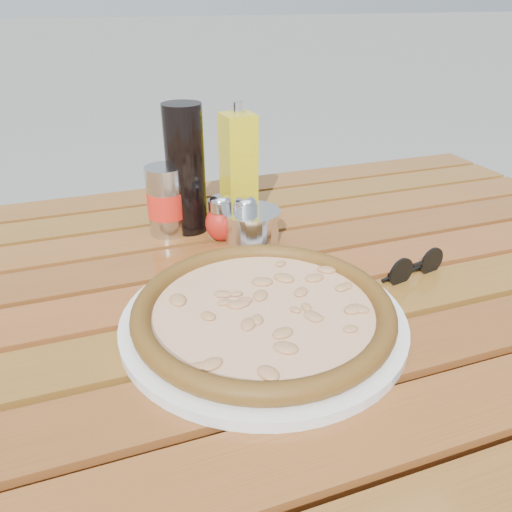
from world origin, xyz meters
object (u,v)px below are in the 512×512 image
object	(u,v)px
sunglasses	(415,267)
parmesan_tin	(252,226)
table	(260,322)
plate	(263,320)
pepper_shaker	(221,219)
dark_bottle	(186,170)
olive_oil_cruet	(238,166)
soda_can	(167,201)
oregano_shaker	(246,221)
pizza	(263,309)

from	to	relation	value
sunglasses	parmesan_tin	bearing A→B (deg)	123.77
table	parmesan_tin	size ratio (longest dim) A/B	11.40
plate	pepper_shaker	bearing A→B (deg)	85.69
table	pepper_shaker	distance (m)	0.19
pepper_shaker	dark_bottle	xyz separation A→B (m)	(-0.04, 0.06, 0.07)
dark_bottle	olive_oil_cruet	world-z (taller)	dark_bottle
olive_oil_cruet	sunglasses	world-z (taller)	olive_oil_cruet
dark_bottle	pepper_shaker	bearing A→B (deg)	-54.83
dark_bottle	sunglasses	size ratio (longest dim) A/B	2.00
table	soda_can	world-z (taller)	soda_can
oregano_shaker	soda_can	bearing A→B (deg)	145.27
pizza	sunglasses	size ratio (longest dim) A/B	4.09
parmesan_tin	sunglasses	xyz separation A→B (m)	(0.19, -0.19, -0.01)
pizza	sunglasses	world-z (taller)	sunglasses
oregano_shaker	soda_can	size ratio (longest dim) A/B	0.68
pizza	olive_oil_cruet	size ratio (longest dim) A/B	2.14
plate	olive_oil_cruet	world-z (taller)	olive_oil_cruet
pepper_shaker	dark_bottle	bearing A→B (deg)	125.17
table	sunglasses	size ratio (longest dim) A/B	12.72
plate	oregano_shaker	distance (m)	0.24
dark_bottle	table	bearing A→B (deg)	-74.75
table	dark_bottle	world-z (taller)	dark_bottle
olive_oil_cruet	parmesan_tin	world-z (taller)	olive_oil_cruet
oregano_shaker	sunglasses	world-z (taller)	oregano_shaker
parmesan_tin	table	bearing A→B (deg)	-103.24
olive_oil_cruet	parmesan_tin	xyz separation A→B (m)	(-0.02, -0.12, -0.07)
sunglasses	table	bearing A→B (deg)	151.42
plate	pizza	world-z (taller)	pizza
pepper_shaker	sunglasses	distance (m)	0.32
oregano_shaker	dark_bottle	world-z (taller)	dark_bottle
plate	oregano_shaker	bearing A→B (deg)	76.67
table	oregano_shaker	xyz separation A→B (m)	(0.02, 0.13, 0.11)
dark_bottle	sunglasses	world-z (taller)	dark_bottle
oregano_shaker	sunglasses	xyz separation A→B (m)	(0.20, -0.20, -0.02)
plate	oregano_shaker	size ratio (longest dim) A/B	4.39
plate	pizza	xyz separation A→B (m)	(0.00, 0.00, 0.02)
table	pepper_shaker	world-z (taller)	pepper_shaker
plate	pepper_shaker	size ratio (longest dim) A/B	4.39
olive_oil_cruet	sunglasses	size ratio (longest dim) A/B	1.91
dark_bottle	olive_oil_cruet	xyz separation A→B (m)	(0.10, 0.03, -0.01)
parmesan_tin	sunglasses	distance (m)	0.27
table	dark_bottle	xyz separation A→B (m)	(-0.06, 0.21, 0.19)
oregano_shaker	parmesan_tin	bearing A→B (deg)	-47.24
soda_can	olive_oil_cruet	size ratio (longest dim) A/B	0.57
plate	sunglasses	distance (m)	0.26
parmesan_tin	sunglasses	bearing A→B (deg)	-44.63
pizza	dark_bottle	distance (m)	0.33
plate	pizza	bearing A→B (deg)	0.00
parmesan_tin	sunglasses	world-z (taller)	parmesan_tin
plate	parmesan_tin	xyz separation A→B (m)	(0.06, 0.23, 0.02)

